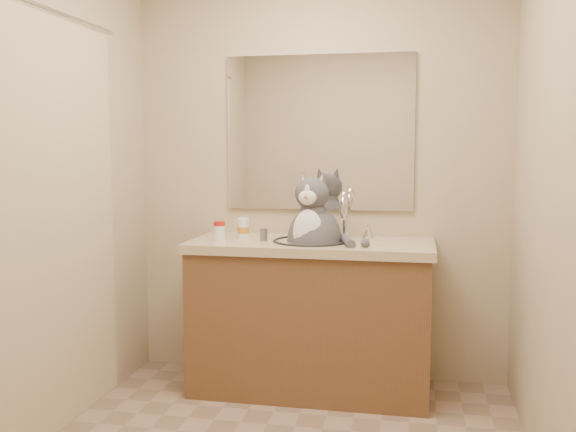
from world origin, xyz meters
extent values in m
cube|color=tan|center=(0.00, 1.25, 1.20)|extent=(2.20, 0.01, 2.40)
cube|color=tan|center=(0.00, -1.25, 1.20)|extent=(2.20, 0.01, 2.40)
cube|color=tan|center=(-1.10, 0.00, 1.20)|extent=(0.01, 2.50, 2.40)
cube|color=tan|center=(1.10, 0.00, 1.20)|extent=(0.01, 2.50, 2.40)
cube|color=brown|center=(0.00, 0.96, 0.40)|extent=(1.30, 0.55, 0.80)
cube|color=beige|center=(0.00, 0.96, 0.83)|extent=(1.34, 0.59, 0.05)
torus|color=black|center=(0.00, 0.94, 0.85)|extent=(0.42, 0.42, 0.02)
ellipsoid|color=white|center=(0.00, 0.94, 0.78)|extent=(0.40, 0.40, 0.15)
cylinder|color=silver|center=(0.17, 1.11, 0.95)|extent=(0.03, 0.03, 0.18)
torus|color=silver|center=(0.17, 1.05, 1.04)|extent=(0.03, 0.16, 0.16)
cone|color=silver|center=(0.30, 1.11, 0.90)|extent=(0.06, 0.06, 0.08)
cube|color=white|center=(0.00, 1.24, 1.45)|extent=(1.10, 0.02, 0.90)
cube|color=#C6B896|center=(-1.05, 0.10, 1.00)|extent=(0.01, 1.20, 1.90)
cylinder|color=silver|center=(-1.05, 0.10, 1.97)|extent=(0.02, 1.30, 0.02)
ellipsoid|color=#4D4D52|center=(0.02, 0.95, 0.85)|extent=(0.35, 0.38, 0.41)
ellipsoid|color=white|center=(0.00, 0.85, 0.91)|extent=(0.18, 0.12, 0.26)
ellipsoid|color=#4D4D52|center=(0.01, 0.91, 1.12)|extent=(0.21, 0.19, 0.18)
ellipsoid|color=white|center=(0.00, 0.84, 1.10)|extent=(0.10, 0.06, 0.08)
sphere|color=#D88C8C|center=(0.00, 0.81, 1.11)|extent=(0.02, 0.02, 0.02)
cone|color=#4D4D52|center=(-0.04, 0.93, 1.20)|extent=(0.09, 0.07, 0.09)
cone|color=#4D4D52|center=(0.07, 0.91, 1.20)|extent=(0.09, 0.07, 0.09)
cylinder|color=#4D4D52|center=(0.21, 0.88, 0.87)|extent=(0.12, 0.27, 0.05)
cylinder|color=white|center=(-0.50, 0.87, 0.89)|extent=(0.06, 0.06, 0.08)
cylinder|color=#AB1C12|center=(-0.50, 0.87, 0.95)|extent=(0.06, 0.06, 0.02)
cylinder|color=white|center=(-0.40, 1.01, 0.90)|extent=(0.07, 0.07, 0.09)
cylinder|color=orange|center=(-0.40, 1.01, 0.90)|extent=(0.07, 0.07, 0.04)
cylinder|color=white|center=(-0.40, 1.01, 0.95)|extent=(0.07, 0.07, 0.02)
cylinder|color=slate|center=(-0.26, 0.92, 0.88)|extent=(0.05, 0.05, 0.07)
camera|label=1|loc=(0.56, -2.50, 1.36)|focal=40.00mm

